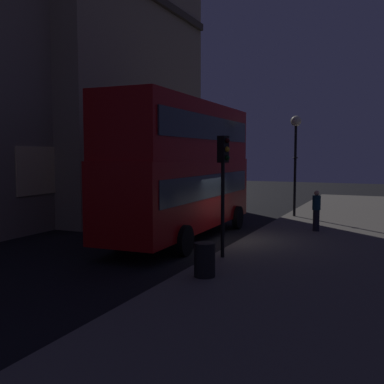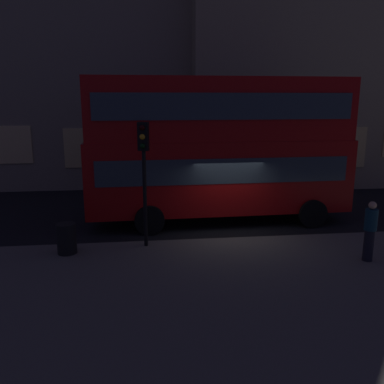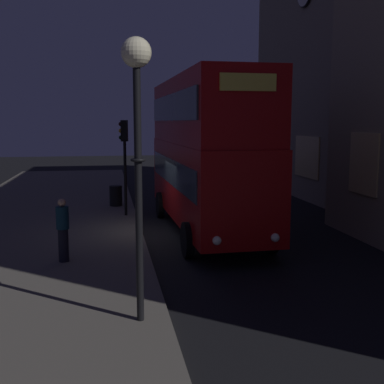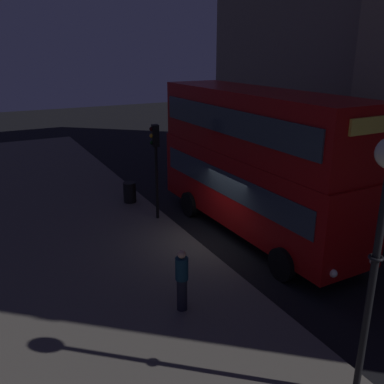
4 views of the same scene
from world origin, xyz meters
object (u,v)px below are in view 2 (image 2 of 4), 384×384
at_px(traffic_light_near_kerb, 144,158).
at_px(pedestrian, 370,230).
at_px(double_decker_bus, 219,144).
at_px(litter_bin, 67,238).

height_order(traffic_light_near_kerb, pedestrian, traffic_light_near_kerb).
distance_m(double_decker_bus, traffic_light_near_kerb, 3.94).
bearing_deg(pedestrian, litter_bin, 137.76).
bearing_deg(double_decker_bus, pedestrian, -54.32).
height_order(pedestrian, litter_bin, pedestrian).
relative_size(pedestrian, litter_bin, 1.90).
height_order(double_decker_bus, litter_bin, double_decker_bus).
xyz_separation_m(traffic_light_near_kerb, litter_bin, (-2.37, -0.35, -2.34)).
xyz_separation_m(traffic_light_near_kerb, pedestrian, (6.35, -1.94, -1.89)).
bearing_deg(double_decker_bus, litter_bin, -150.35).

